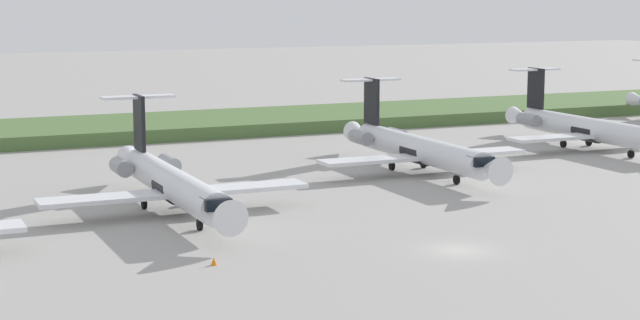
% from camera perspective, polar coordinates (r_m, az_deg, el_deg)
% --- Properties ---
extents(ground_plane, '(500.00, 500.00, 0.00)m').
position_cam_1_polar(ground_plane, '(101.59, -1.22, -1.24)').
color(ground_plane, '#9E9B96').
extents(grass_berm, '(320.00, 20.00, 1.70)m').
position_cam_1_polar(grass_berm, '(140.71, -7.84, 1.91)').
color(grass_berm, '#4C6B38').
rests_on(grass_berm, ground).
extents(regional_jet_third, '(22.81, 31.00, 9.00)m').
position_cam_1_polar(regional_jet_third, '(88.58, -8.23, -1.19)').
color(regional_jet_third, silver).
rests_on(regional_jet_third, ground).
extents(regional_jet_fourth, '(22.81, 31.00, 9.00)m').
position_cam_1_polar(regional_jet_fourth, '(107.80, 5.34, 0.69)').
color(regional_jet_fourth, silver).
rests_on(regional_jet_fourth, ground).
extents(regional_jet_fifth, '(22.81, 31.00, 9.00)m').
position_cam_1_polar(regional_jet_fifth, '(127.66, 14.47, 1.74)').
color(regional_jet_fifth, silver).
rests_on(regional_jet_fifth, ground).
extents(safety_cone_front_marker, '(0.44, 0.44, 0.55)m').
position_cam_1_polar(safety_cone_front_marker, '(71.02, -5.87, -5.57)').
color(safety_cone_front_marker, orange).
rests_on(safety_cone_front_marker, ground).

